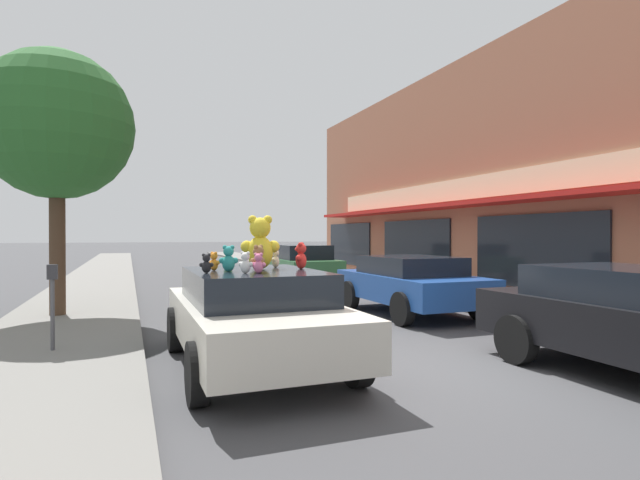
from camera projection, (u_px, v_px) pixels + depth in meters
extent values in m
plane|color=#424244|center=(419.00, 365.00, 7.03)|extent=(260.00, 260.00, 0.00)
cube|color=slate|center=(16.00, 403.00, 5.25)|extent=(2.66, 90.00, 0.13)
cube|color=red|center=(519.00, 199.00, 13.03)|extent=(1.11, 24.98, 0.12)
cube|color=beige|center=(534.00, 179.00, 13.21)|extent=(0.08, 23.79, 0.70)
cube|color=black|center=(534.00, 251.00, 13.23)|extent=(0.06, 4.52, 2.00)
cube|color=black|center=(414.00, 247.00, 18.78)|extent=(0.06, 4.52, 2.00)
cube|color=black|center=(349.00, 244.00, 24.33)|extent=(0.06, 4.52, 2.00)
cube|color=beige|center=(254.00, 321.00, 6.93)|extent=(1.93, 4.34, 0.57)
cube|color=black|center=(254.00, 285.00, 6.92)|extent=(1.70, 2.39, 0.42)
cylinder|color=black|center=(175.00, 329.00, 7.85)|extent=(0.20, 0.70, 0.70)
cylinder|color=black|center=(289.00, 322.00, 8.53)|extent=(0.20, 0.70, 0.70)
cylinder|color=black|center=(197.00, 374.00, 5.34)|extent=(0.20, 0.70, 0.70)
cylinder|color=black|center=(357.00, 358.00, 6.01)|extent=(0.20, 0.70, 0.70)
ellipsoid|color=yellow|center=(260.00, 252.00, 7.16)|extent=(0.43, 0.39, 0.48)
sphere|color=yellow|center=(260.00, 228.00, 7.16)|extent=(0.37, 0.37, 0.30)
sphere|color=yellow|center=(268.00, 220.00, 7.17)|extent=(0.16, 0.16, 0.13)
sphere|color=yellow|center=(252.00, 220.00, 7.15)|extent=(0.16, 0.16, 0.13)
sphere|color=#FFFF4D|center=(260.00, 229.00, 7.29)|extent=(0.14, 0.14, 0.11)
sphere|color=yellow|center=(274.00, 247.00, 7.21)|extent=(0.21, 0.21, 0.18)
sphere|color=yellow|center=(247.00, 247.00, 7.17)|extent=(0.21, 0.21, 0.18)
ellipsoid|color=orange|center=(214.00, 265.00, 6.85)|extent=(0.15, 0.16, 0.16)
sphere|color=orange|center=(214.00, 256.00, 6.85)|extent=(0.14, 0.14, 0.10)
sphere|color=orange|center=(216.00, 253.00, 6.83)|extent=(0.06, 0.06, 0.04)
sphere|color=orange|center=(212.00, 253.00, 6.88)|extent=(0.06, 0.06, 0.04)
sphere|color=#FFBA41|center=(216.00, 256.00, 6.89)|extent=(0.05, 0.05, 0.04)
sphere|color=orange|center=(218.00, 263.00, 6.82)|extent=(0.08, 0.08, 0.06)
sphere|color=orange|center=(211.00, 262.00, 6.90)|extent=(0.08, 0.08, 0.06)
ellipsoid|color=beige|center=(276.00, 262.00, 7.55)|extent=(0.17, 0.17, 0.17)
sphere|color=beige|center=(276.00, 253.00, 7.55)|extent=(0.15, 0.15, 0.11)
sphere|color=beige|center=(277.00, 250.00, 7.59)|extent=(0.06, 0.06, 0.05)
sphere|color=beige|center=(275.00, 250.00, 7.51)|extent=(0.06, 0.06, 0.05)
sphere|color=white|center=(273.00, 254.00, 7.56)|extent=(0.06, 0.06, 0.04)
sphere|color=beige|center=(277.00, 259.00, 7.62)|extent=(0.09, 0.09, 0.06)
sphere|color=beige|center=(273.00, 260.00, 7.49)|extent=(0.09, 0.09, 0.06)
ellipsoid|color=white|center=(245.00, 267.00, 6.34)|extent=(0.17, 0.17, 0.17)
sphere|color=white|center=(245.00, 257.00, 6.34)|extent=(0.15, 0.15, 0.11)
sphere|color=white|center=(248.00, 253.00, 6.33)|extent=(0.06, 0.06, 0.05)
sphere|color=white|center=(243.00, 253.00, 6.35)|extent=(0.06, 0.06, 0.05)
sphere|color=white|center=(247.00, 257.00, 6.38)|extent=(0.06, 0.06, 0.04)
sphere|color=white|center=(251.00, 264.00, 6.33)|extent=(0.09, 0.09, 0.06)
sphere|color=white|center=(241.00, 264.00, 6.37)|extent=(0.09, 0.09, 0.06)
ellipsoid|color=black|center=(206.00, 267.00, 6.39)|extent=(0.14, 0.13, 0.16)
sphere|color=black|center=(206.00, 258.00, 6.39)|extent=(0.12, 0.12, 0.10)
sphere|color=black|center=(209.00, 255.00, 6.39)|extent=(0.05, 0.05, 0.04)
sphere|color=black|center=(204.00, 255.00, 6.38)|extent=(0.05, 0.05, 0.04)
sphere|color=#3A3A3D|center=(207.00, 258.00, 6.43)|extent=(0.05, 0.05, 0.04)
sphere|color=black|center=(211.00, 265.00, 6.40)|extent=(0.07, 0.07, 0.06)
sphere|color=black|center=(201.00, 265.00, 6.39)|extent=(0.07, 0.07, 0.06)
ellipsoid|color=green|center=(228.00, 261.00, 7.54)|extent=(0.19, 0.19, 0.19)
sphere|color=green|center=(228.00, 252.00, 7.54)|extent=(0.17, 0.17, 0.12)
sphere|color=green|center=(229.00, 248.00, 7.58)|extent=(0.07, 0.07, 0.05)
sphere|color=green|center=(227.00, 248.00, 7.50)|extent=(0.07, 0.07, 0.05)
sphere|color=#5ADA6D|center=(225.00, 252.00, 7.55)|extent=(0.06, 0.06, 0.05)
sphere|color=green|center=(229.00, 258.00, 7.62)|extent=(0.10, 0.10, 0.07)
sphere|color=green|center=(225.00, 259.00, 7.47)|extent=(0.10, 0.10, 0.07)
ellipsoid|color=olive|center=(258.00, 264.00, 6.53)|extent=(0.23, 0.22, 0.22)
sphere|color=olive|center=(258.00, 251.00, 6.53)|extent=(0.20, 0.20, 0.14)
sphere|color=olive|center=(261.00, 247.00, 6.57)|extent=(0.08, 0.08, 0.06)
sphere|color=olive|center=(256.00, 247.00, 6.49)|extent=(0.08, 0.08, 0.06)
sphere|color=tan|center=(255.00, 252.00, 6.56)|extent=(0.08, 0.08, 0.05)
sphere|color=olive|center=(262.00, 260.00, 6.61)|extent=(0.12, 0.12, 0.08)
sphere|color=olive|center=(253.00, 261.00, 6.46)|extent=(0.12, 0.12, 0.08)
ellipsoid|color=pink|center=(258.00, 267.00, 6.34)|extent=(0.16, 0.16, 0.16)
sphere|color=pink|center=(258.00, 258.00, 6.34)|extent=(0.14, 0.14, 0.10)
sphere|color=pink|center=(261.00, 254.00, 6.33)|extent=(0.06, 0.06, 0.04)
sphere|color=pink|center=(256.00, 254.00, 6.34)|extent=(0.06, 0.06, 0.04)
sphere|color=#FFA3DA|center=(259.00, 258.00, 6.38)|extent=(0.05, 0.05, 0.04)
sphere|color=pink|center=(264.00, 265.00, 6.34)|extent=(0.08, 0.08, 0.06)
sphere|color=pink|center=(254.00, 265.00, 6.36)|extent=(0.08, 0.08, 0.06)
ellipsoid|color=red|center=(301.00, 261.00, 7.18)|extent=(0.23, 0.24, 0.24)
sphere|color=red|center=(301.00, 249.00, 7.18)|extent=(0.21, 0.21, 0.15)
sphere|color=red|center=(302.00, 244.00, 7.23)|extent=(0.09, 0.09, 0.06)
sphere|color=red|center=(300.00, 245.00, 7.13)|extent=(0.09, 0.09, 0.06)
sphere|color=#FF4741|center=(297.00, 249.00, 7.19)|extent=(0.08, 0.08, 0.06)
sphere|color=red|center=(302.00, 257.00, 7.28)|extent=(0.12, 0.12, 0.09)
sphere|color=red|center=(299.00, 258.00, 7.09)|extent=(0.12, 0.12, 0.09)
ellipsoid|color=teal|center=(229.00, 263.00, 6.65)|extent=(0.20, 0.18, 0.22)
sphere|color=teal|center=(229.00, 251.00, 6.65)|extent=(0.17, 0.17, 0.14)
sphere|color=teal|center=(232.00, 247.00, 6.66)|extent=(0.07, 0.07, 0.06)
sphere|color=teal|center=(225.00, 247.00, 6.64)|extent=(0.07, 0.07, 0.06)
sphere|color=#47CDC6|center=(229.00, 252.00, 6.71)|extent=(0.06, 0.06, 0.05)
sphere|color=teal|center=(235.00, 260.00, 6.68)|extent=(0.10, 0.10, 0.08)
sphere|color=teal|center=(222.00, 261.00, 6.65)|extent=(0.10, 0.10, 0.08)
cylinder|color=black|center=(516.00, 339.00, 7.10)|extent=(0.20, 0.70, 0.70)
cylinder|color=black|center=(612.00, 330.00, 7.78)|extent=(0.20, 0.70, 0.70)
cube|color=#1E4793|center=(410.00, 287.00, 11.54)|extent=(1.95, 4.06, 0.58)
cube|color=black|center=(410.00, 265.00, 11.53)|extent=(1.72, 2.21, 0.41)
cylinder|color=black|center=(350.00, 295.00, 12.37)|extent=(0.20, 0.70, 0.70)
cylinder|color=black|center=(417.00, 292.00, 13.06)|extent=(0.20, 0.70, 0.70)
cylinder|color=black|center=(402.00, 309.00, 10.02)|extent=(0.20, 0.70, 0.70)
cylinder|color=black|center=(480.00, 304.00, 10.71)|extent=(0.20, 0.70, 0.70)
cube|color=#336B3D|center=(299.00, 266.00, 19.09)|extent=(1.91, 4.69, 0.59)
cube|color=black|center=(299.00, 252.00, 19.08)|extent=(1.68, 3.04, 0.52)
cylinder|color=black|center=(265.00, 272.00, 20.11)|extent=(0.20, 0.70, 0.70)
cylinder|color=black|center=(309.00, 271.00, 20.78)|extent=(0.20, 0.70, 0.70)
cylinder|color=black|center=(287.00, 278.00, 17.40)|extent=(0.20, 0.70, 0.70)
cylinder|color=black|center=(336.00, 276.00, 18.07)|extent=(0.20, 0.70, 0.70)
cylinder|color=#473323|center=(57.00, 251.00, 10.66)|extent=(0.32, 0.32, 2.71)
sphere|color=#286028|center=(57.00, 125.00, 10.63)|extent=(3.17, 3.17, 3.17)
cylinder|color=#4C4C51|center=(53.00, 315.00, 7.38)|extent=(0.06, 0.06, 1.05)
cube|color=#2D2D33|center=(52.00, 272.00, 7.37)|extent=(0.14, 0.10, 0.22)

